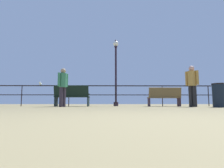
# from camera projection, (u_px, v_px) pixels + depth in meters

# --- Properties ---
(ground_plane) EXTENTS (60.00, 60.00, 0.00)m
(ground_plane) POSITION_uv_depth(u_px,v_px,m) (153.00, 122.00, 1.52)
(ground_plane) COLOR #867952
(pier_railing) EXTENTS (24.86, 0.05, 1.10)m
(pier_railing) POSITION_uv_depth(u_px,v_px,m) (116.00, 91.00, 9.67)
(pier_railing) COLOR black
(pier_railing) RESTS_ON ground_plane
(bench_near_left) EXTENTS (1.70, 0.77, 1.01)m
(bench_near_left) POSITION_uv_depth(u_px,v_px,m) (72.00, 95.00, 8.81)
(bench_near_left) COLOR black
(bench_near_left) RESTS_ON ground_plane
(bench_near_right) EXTENTS (1.59, 0.61, 0.91)m
(bench_near_right) POSITION_uv_depth(u_px,v_px,m) (164.00, 96.00, 8.90)
(bench_near_right) COLOR brown
(bench_near_right) RESTS_ON ground_plane
(lamppost_center) EXTENTS (0.30, 0.30, 3.75)m
(lamppost_center) POSITION_uv_depth(u_px,v_px,m) (116.00, 68.00, 10.11)
(lamppost_center) COLOR black
(lamppost_center) RESTS_ON ground_plane
(person_by_bench) EXTENTS (0.35, 0.44, 1.62)m
(person_by_bench) POSITION_uv_depth(u_px,v_px,m) (63.00, 85.00, 7.59)
(person_by_bench) COLOR #2C242E
(person_by_bench) RESTS_ON ground_plane
(person_at_railing) EXTENTS (0.43, 0.44, 1.77)m
(person_at_railing) POSITION_uv_depth(u_px,v_px,m) (192.00, 83.00, 7.81)
(person_at_railing) COLOR black
(person_at_railing) RESTS_ON ground_plane
(seagull_on_rail) EXTENTS (0.16, 0.37, 0.17)m
(seagull_on_rail) POSITION_uv_depth(u_px,v_px,m) (40.00, 84.00, 9.62)
(seagull_on_rail) COLOR silver
(seagull_on_rail) RESTS_ON pier_railing
(trash_bin) EXTENTS (0.47, 0.47, 0.91)m
(trash_bin) POSITION_uv_depth(u_px,v_px,m) (219.00, 95.00, 6.91)
(trash_bin) COLOR black
(trash_bin) RESTS_ON ground_plane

